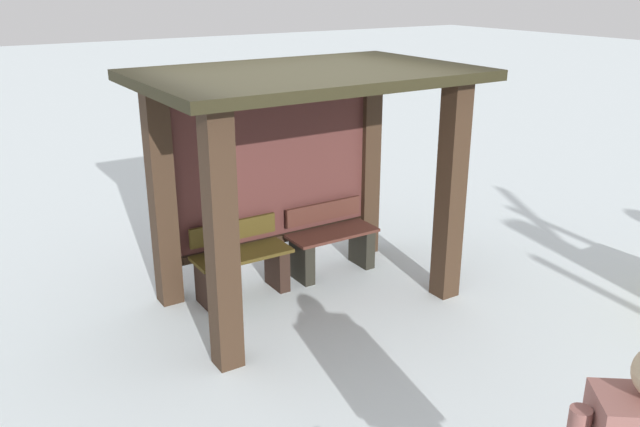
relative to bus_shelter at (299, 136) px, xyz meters
name	(u,v)px	position (x,y,z in m)	size (l,w,h in m)	color
ground_plane	(309,297)	(0.00, -0.16, -1.63)	(60.00, 60.00, 0.00)	white
bus_shelter	(299,136)	(0.00, 0.00, 0.00)	(3.00, 1.95, 2.27)	#372619
bench_left_inside	(242,265)	(-0.54, 0.24, -1.30)	(0.98, 0.40, 0.75)	#443714
bench_center_inside	(331,243)	(0.54, 0.24, -1.30)	(0.98, 0.40, 0.75)	#4A261E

